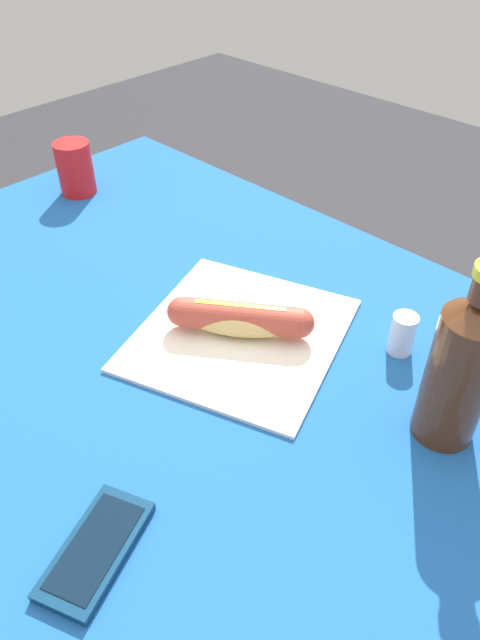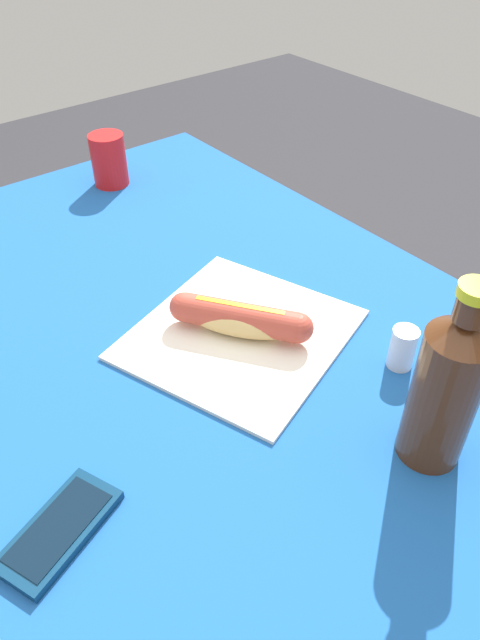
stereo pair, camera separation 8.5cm
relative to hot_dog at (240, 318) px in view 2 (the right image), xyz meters
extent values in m
plane|color=#2D2D33|center=(0.06, 0.06, -0.80)|extent=(6.00, 6.00, 0.00)
cylinder|color=brown|center=(0.57, -0.26, -0.43)|extent=(0.07, 0.07, 0.73)
cube|color=brown|center=(0.06, 0.06, -0.05)|extent=(1.18, 0.79, 0.03)
cube|color=#19519E|center=(0.06, 0.06, -0.03)|extent=(1.24, 0.85, 0.00)
cube|color=silver|center=(0.00, 0.00, -0.03)|extent=(0.37, 0.38, 0.01)
ellipsoid|color=#DBB26B|center=(0.00, 0.00, 0.00)|extent=(0.16, 0.14, 0.05)
cylinder|color=#B24233|center=(0.00, 0.00, 0.00)|extent=(0.17, 0.14, 0.04)
sphere|color=#B24233|center=(0.07, 0.05, 0.00)|extent=(0.04, 0.04, 0.04)
sphere|color=#B24233|center=(-0.07, -0.05, 0.00)|extent=(0.04, 0.04, 0.04)
cube|color=yellow|center=(0.00, 0.00, 0.02)|extent=(0.11, 0.08, 0.00)
cube|color=#0A2D4C|center=(-0.13, 0.35, -0.03)|extent=(0.11, 0.15, 0.01)
cube|color=black|center=(-0.13, 0.35, -0.02)|extent=(0.09, 0.13, 0.00)
cylinder|color=#4C2814|center=(-0.30, -0.05, 0.06)|extent=(0.08, 0.08, 0.18)
cone|color=#4C2814|center=(-0.30, -0.05, 0.16)|extent=(0.08, 0.08, 0.02)
cylinder|color=#4C2814|center=(-0.30, -0.05, 0.19)|extent=(0.03, 0.03, 0.03)
cylinder|color=yellow|center=(-0.30, -0.05, 0.21)|extent=(0.04, 0.04, 0.01)
cylinder|color=red|center=(0.55, -0.09, 0.02)|extent=(0.07, 0.07, 0.11)
cylinder|color=silver|center=(-0.19, -0.13, 0.00)|extent=(0.04, 0.04, 0.06)
camera|label=1|loc=(-0.45, 0.47, 0.54)|focal=32.98mm
camera|label=2|loc=(-0.51, 0.41, 0.54)|focal=32.98mm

